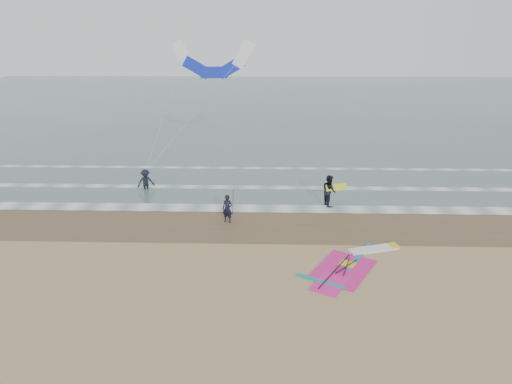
{
  "coord_description": "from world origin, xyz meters",
  "views": [
    {
      "loc": [
        -0.98,
        -16.8,
        10.0
      ],
      "look_at": [
        -1.6,
        5.0,
        2.2
      ],
      "focal_mm": 32.0,
      "sensor_mm": 36.0,
      "label": 1
    }
  ],
  "objects_px": {
    "person_standing": "(227,209)",
    "person_walking": "(329,191)",
    "person_wading": "(145,177)",
    "surf_kite": "(214,64)",
    "windsurf_rig": "(352,264)"
  },
  "relations": [
    {
      "from": "person_walking",
      "to": "person_wading",
      "type": "distance_m",
      "value": 11.96
    },
    {
      "from": "person_walking",
      "to": "surf_kite",
      "type": "height_order",
      "value": "surf_kite"
    },
    {
      "from": "windsurf_rig",
      "to": "person_walking",
      "type": "bearing_deg",
      "value": 91.64
    },
    {
      "from": "person_walking",
      "to": "surf_kite",
      "type": "distance_m",
      "value": 12.64
    },
    {
      "from": "person_wading",
      "to": "surf_kite",
      "type": "bearing_deg",
      "value": 25.42
    },
    {
      "from": "windsurf_rig",
      "to": "person_standing",
      "type": "relative_size",
      "value": 3.3
    },
    {
      "from": "windsurf_rig",
      "to": "surf_kite",
      "type": "relative_size",
      "value": 0.63
    },
    {
      "from": "surf_kite",
      "to": "person_wading",
      "type": "bearing_deg",
      "value": -129.68
    },
    {
      "from": "person_walking",
      "to": "surf_kite",
      "type": "xyz_separation_m",
      "value": [
        -7.56,
        7.53,
        6.76
      ]
    },
    {
      "from": "person_walking",
      "to": "person_standing",
      "type": "bearing_deg",
      "value": 95.87
    },
    {
      "from": "person_standing",
      "to": "person_walking",
      "type": "distance_m",
      "value": 6.41
    },
    {
      "from": "person_standing",
      "to": "person_walking",
      "type": "height_order",
      "value": "person_walking"
    },
    {
      "from": "windsurf_rig",
      "to": "surf_kite",
      "type": "bearing_deg",
      "value": 117.67
    },
    {
      "from": "person_standing",
      "to": "person_wading",
      "type": "relative_size",
      "value": 0.9
    },
    {
      "from": "windsurf_rig",
      "to": "person_wading",
      "type": "relative_size",
      "value": 2.99
    }
  ]
}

